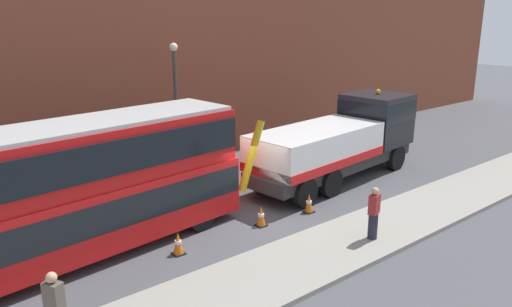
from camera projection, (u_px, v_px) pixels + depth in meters
ground_plane at (245, 211)px, 18.32m from camera, size 120.00×120.00×0.00m
near_kerb at (330, 250)px, 15.17m from camera, size 60.00×2.80×0.15m
recovery_tow_truck at (341, 139)px, 21.55m from camera, size 10.23×3.51×3.67m
double_decker_bus at (69, 188)px, 14.21m from camera, size 11.19×3.62×4.06m
pedestrian_bystander at (374, 214)px, 15.55m from camera, size 0.46×0.37×1.71m
traffic_cone_near_bus at (178, 244)px, 14.97m from camera, size 0.36×0.36×0.72m
traffic_cone_midway at (261, 217)px, 16.97m from camera, size 0.36×0.36×0.72m
traffic_cone_near_truck at (309, 204)px, 18.13m from camera, size 0.36×0.36×0.72m
street_lamp at (176, 98)px, 21.70m from camera, size 0.36×0.36×5.83m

